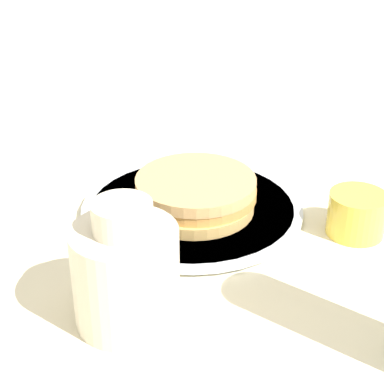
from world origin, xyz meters
TOP-DOWN VIEW (x-y plane):
  - ground_plane at (0.00, 0.00)m, footprint 4.00×4.00m
  - plate at (0.03, -0.01)m, footprint 0.30×0.30m
  - pancake_stack at (0.03, -0.00)m, footprint 0.17×0.16m
  - juice_glass at (-0.05, 0.19)m, footprint 0.07×0.07m
  - cream_jug at (0.25, 0.06)m, footprint 0.11×0.11m

SIDE VIEW (x-z plane):
  - ground_plane at x=0.00m, z-range 0.00..0.00m
  - plate at x=0.03m, z-range 0.00..0.01m
  - juice_glass at x=-0.05m, z-range 0.00..0.06m
  - pancake_stack at x=0.03m, z-range 0.01..0.06m
  - cream_jug at x=0.25m, z-range -0.01..0.13m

